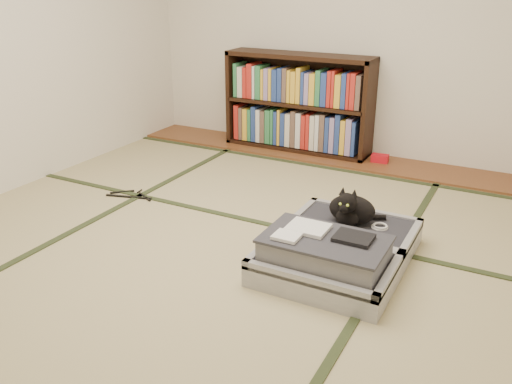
% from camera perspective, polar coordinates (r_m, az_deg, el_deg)
% --- Properties ---
extents(floor, '(4.50, 4.50, 0.00)m').
position_cam_1_polar(floor, '(3.48, -3.43, -5.58)').
color(floor, tan).
rests_on(floor, ground).
extents(wood_strip, '(4.00, 0.50, 0.02)m').
position_cam_1_polar(wood_strip, '(5.16, 8.10, 3.68)').
color(wood_strip, brown).
rests_on(wood_strip, ground).
extents(red_item, '(0.16, 0.10, 0.07)m').
position_cam_1_polar(red_item, '(5.05, 12.91, 3.48)').
color(red_item, red).
rests_on(red_item, wood_strip).
extents(room_shell, '(4.50, 4.50, 4.50)m').
position_cam_1_polar(room_shell, '(3.09, -4.07, 19.19)').
color(room_shell, white).
rests_on(room_shell, ground).
extents(tatami_borders, '(4.00, 4.50, 0.01)m').
position_cam_1_polar(tatami_borders, '(3.87, 0.34, -2.55)').
color(tatami_borders, '#2D381E').
rests_on(tatami_borders, ground).
extents(bookcase, '(1.42, 0.32, 0.92)m').
position_cam_1_polar(bookcase, '(5.25, 4.46, 9.14)').
color(bookcase, black).
rests_on(bookcase, wood_strip).
extents(suitcase, '(0.76, 1.02, 0.30)m').
position_cam_1_polar(suitcase, '(3.23, 8.47, -6.06)').
color(suitcase, '#A5A5A9').
rests_on(suitcase, floor).
extents(cat, '(0.34, 0.34, 0.27)m').
position_cam_1_polar(cat, '(3.42, 9.97, -1.83)').
color(cat, black).
rests_on(cat, suitcase).
extents(cable_coil, '(0.11, 0.11, 0.03)m').
position_cam_1_polar(cable_coil, '(3.44, 12.90, -3.57)').
color(cable_coil, white).
rests_on(cable_coil, suitcase).
extents(hanger, '(0.38, 0.22, 0.01)m').
position_cam_1_polar(hanger, '(4.33, -13.00, -0.35)').
color(hanger, black).
rests_on(hanger, floor).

